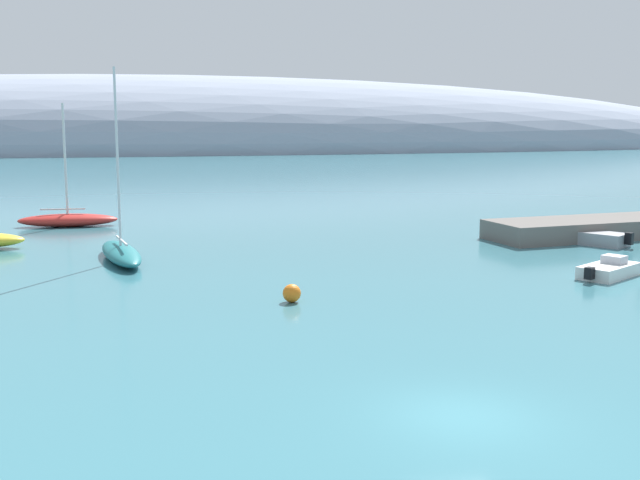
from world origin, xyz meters
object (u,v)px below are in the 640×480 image
object	(u,v)px
sailboat_teal_mid_mooring	(121,252)
motorboat_grey_alongside_breakwater	(585,236)
sailboat_red_near_shore	(68,219)
mooring_buoy_orange	(292,293)
motorboat_white_foreground	(609,270)

from	to	relation	value
sailboat_teal_mid_mooring	motorboat_grey_alongside_breakwater	world-z (taller)	sailboat_teal_mid_mooring
sailboat_red_near_shore	motorboat_grey_alongside_breakwater	bearing A→B (deg)	-23.33
sailboat_red_near_shore	mooring_buoy_orange	distance (m)	29.89
motorboat_white_foreground	motorboat_grey_alongside_breakwater	distance (m)	11.12
sailboat_red_near_shore	motorboat_grey_alongside_breakwater	size ratio (longest dim) A/B	1.65
sailboat_teal_mid_mooring	mooring_buoy_orange	bearing A→B (deg)	-158.17
sailboat_teal_mid_mooring	motorboat_grey_alongside_breakwater	xyz separation A→B (m)	(28.51, -0.20, -0.06)
sailboat_teal_mid_mooring	sailboat_red_near_shore	bearing A→B (deg)	4.88
sailboat_red_near_shore	motorboat_grey_alongside_breakwater	xyz separation A→B (m)	(32.48, -15.86, -0.09)
motorboat_grey_alongside_breakwater	mooring_buoy_orange	xyz separation A→B (m)	(-21.22, -11.83, -0.05)
sailboat_red_near_shore	sailboat_teal_mid_mooring	xyz separation A→B (m)	(3.97, -15.66, -0.03)
sailboat_red_near_shore	sailboat_teal_mid_mooring	world-z (taller)	sailboat_teal_mid_mooring
motorboat_white_foreground	sailboat_red_near_shore	bearing A→B (deg)	105.63
sailboat_red_near_shore	motorboat_white_foreground	bearing A→B (deg)	-40.38
motorboat_white_foreground	motorboat_grey_alongside_breakwater	xyz separation A→B (m)	(4.78, 10.04, 0.08)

